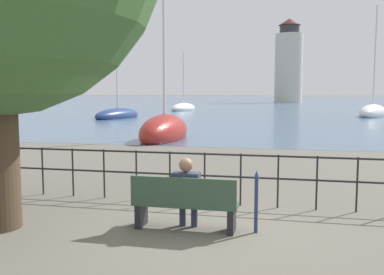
% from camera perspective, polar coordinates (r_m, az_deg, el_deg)
% --- Properties ---
extents(ground_plane, '(1000.00, 1000.00, 0.00)m').
position_cam_1_polar(ground_plane, '(7.24, -0.88, -12.08)').
color(ground_plane, '#605B51').
extents(harbor_water, '(600.00, 300.00, 0.01)m').
position_cam_1_polar(harbor_water, '(167.36, 12.03, 5.03)').
color(harbor_water, '#47607A').
rests_on(harbor_water, ground_plane).
extents(park_bench, '(1.74, 0.45, 0.90)m').
position_cam_1_polar(park_bench, '(7.06, -1.00, -8.91)').
color(park_bench, '#334C38').
rests_on(park_bench, ground_plane).
extents(seated_person_left, '(0.45, 0.35, 1.19)m').
position_cam_1_polar(seated_person_left, '(7.08, -0.74, -6.94)').
color(seated_person_left, '#2D3347').
rests_on(seated_person_left, ground_plane).
extents(promenade_railing, '(14.63, 0.04, 1.05)m').
position_cam_1_polar(promenade_railing, '(8.67, 1.70, -4.33)').
color(promenade_railing, black).
rests_on(promenade_railing, ground_plane).
extents(closed_umbrella, '(0.09, 0.09, 1.02)m').
position_cam_1_polar(closed_umbrella, '(6.98, 8.57, -8.00)').
color(closed_umbrella, navy).
rests_on(closed_umbrella, ground_plane).
extents(sailboat_1, '(1.90, 5.33, 12.23)m').
position_cam_1_polar(sailboat_1, '(20.88, -3.69, 0.91)').
color(sailboat_1, maroon).
rests_on(sailboat_1, ground_plane).
extents(sailboat_2, '(3.06, 6.63, 11.91)m').
position_cam_1_polar(sailboat_2, '(39.07, -9.89, 3.05)').
color(sailboat_2, navy).
rests_on(sailboat_2, ground_plane).
extents(sailboat_3, '(4.54, 7.56, 11.07)m').
position_cam_1_polar(sailboat_3, '(45.14, 22.94, 3.09)').
color(sailboat_3, white).
rests_on(sailboat_3, ground_plane).
extents(sailboat_4, '(3.03, 6.21, 8.02)m').
position_cam_1_polar(sailboat_4, '(55.67, -1.15, 3.94)').
color(sailboat_4, white).
rests_on(sailboat_4, ground_plane).
extents(harbor_lighthouse, '(6.40, 6.40, 19.47)m').
position_cam_1_polar(harbor_lighthouse, '(103.85, 12.77, 9.54)').
color(harbor_lighthouse, beige).
rests_on(harbor_lighthouse, ground_plane).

